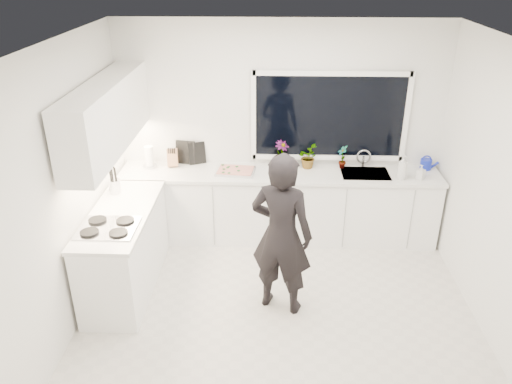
{
  "coord_description": "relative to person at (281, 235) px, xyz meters",
  "views": [
    {
      "loc": [
        -0.08,
        -4.19,
        3.37
      ],
      "look_at": [
        -0.25,
        0.4,
        1.15
      ],
      "focal_mm": 35.0,
      "sensor_mm": 36.0,
      "label": 1
    }
  ],
  "objects": [
    {
      "name": "sink",
      "position": [
        1.04,
        1.41,
        0.01
      ],
      "size": [
        0.58,
        0.42,
        0.14
      ],
      "primitive_type": "cube",
      "color": "silver",
      "rests_on": "countertop_back"
    },
    {
      "name": "floor",
      "position": [
        -0.01,
        -0.04,
        -0.87
      ],
      "size": [
        4.0,
        3.5,
        0.02
      ],
      "primitive_type": "cube",
      "color": "beige",
      "rests_on": "ground"
    },
    {
      "name": "countertop_back",
      "position": [
        -0.01,
        1.4,
        0.04
      ],
      "size": [
        3.94,
        0.62,
        0.04
      ],
      "primitive_type": "cube",
      "color": "silver",
      "rests_on": "base_cabinets_back"
    },
    {
      "name": "base_cabinets_back",
      "position": [
        -0.01,
        1.41,
        -0.42
      ],
      "size": [
        3.92,
        0.58,
        0.88
      ],
      "primitive_type": "cube",
      "color": "white",
      "rests_on": "floor"
    },
    {
      "name": "countertop_left",
      "position": [
        -1.68,
        0.31,
        0.04
      ],
      "size": [
        0.62,
        1.6,
        0.04
      ],
      "primitive_type": "cube",
      "color": "silver",
      "rests_on": "base_cabinets_left"
    },
    {
      "name": "window",
      "position": [
        0.59,
        1.68,
        0.69
      ],
      "size": [
        1.8,
        0.02,
        1.0
      ],
      "primitive_type": "cube",
      "color": "black",
      "rests_on": "wall_back"
    },
    {
      "name": "picture_frame_large",
      "position": [
        -1.06,
        1.65,
        0.2
      ],
      "size": [
        0.21,
        0.11,
        0.28
      ],
      "primitive_type": "cube",
      "rotation": [
        0.0,
        0.0,
        0.42
      ],
      "color": "black",
      "rests_on": "countertop_back"
    },
    {
      "name": "faucet",
      "position": [
        1.04,
        1.61,
        0.17
      ],
      "size": [
        0.03,
        0.03,
        0.22
      ],
      "primitive_type": "cylinder",
      "color": "silver",
      "rests_on": "countertop_back"
    },
    {
      "name": "paper_towel_roll",
      "position": [
        -1.64,
        1.51,
        0.19
      ],
      "size": [
        0.14,
        0.14,
        0.26
      ],
      "primitive_type": "cylinder",
      "rotation": [
        0.0,
        0.0,
        -0.36
      ],
      "color": "white",
      "rests_on": "countertop_back"
    },
    {
      "name": "knife_block",
      "position": [
        -1.36,
        1.55,
        0.17
      ],
      "size": [
        0.14,
        0.12,
        0.22
      ],
      "primitive_type": "cube",
      "rotation": [
        0.0,
        0.0,
        0.15
      ],
      "color": "olive",
      "rests_on": "countertop_back"
    },
    {
      "name": "person",
      "position": [
        0.0,
        0.0,
        0.0
      ],
      "size": [
        0.73,
        0.59,
        1.72
      ],
      "primitive_type": "imported",
      "rotation": [
        0.0,
        0.0,
        2.81
      ],
      "color": "black",
      "rests_on": "floor"
    },
    {
      "name": "stovetop",
      "position": [
        -1.7,
        -0.04,
        0.07
      ],
      "size": [
        0.56,
        0.48,
        0.03
      ],
      "primitive_type": "cube",
      "color": "black",
      "rests_on": "countertop_left"
    },
    {
      "name": "ceiling",
      "position": [
        -0.01,
        -0.04,
        1.85
      ],
      "size": [
        4.0,
        3.5,
        0.02
      ],
      "primitive_type": "cube",
      "color": "white",
      "rests_on": "wall_back"
    },
    {
      "name": "soap_bottles",
      "position": [
        1.49,
        1.26,
        0.2
      ],
      "size": [
        0.36,
        0.15,
        0.3
      ],
      "color": "#D8BF66",
      "rests_on": "countertop_back"
    },
    {
      "name": "watering_can",
      "position": [
        1.81,
        1.57,
        0.12
      ],
      "size": [
        0.17,
        0.17,
        0.13
      ],
      "primitive_type": "cylinder",
      "rotation": [
        0.0,
        0.0,
        -0.28
      ],
      "color": "#1222AC",
      "rests_on": "countertop_back"
    },
    {
      "name": "upper_cabinets",
      "position": [
        -1.8,
        0.66,
        0.99
      ],
      "size": [
        0.34,
        2.1,
        0.7
      ],
      "primitive_type": "cube",
      "color": "white",
      "rests_on": "wall_left"
    },
    {
      "name": "pizza",
      "position": [
        -0.55,
        1.38,
        0.09
      ],
      "size": [
        0.45,
        0.35,
        0.01
      ],
      "primitive_type": "cube",
      "rotation": [
        0.0,
        0.0,
        -0.11
      ],
      "color": "#AD171A",
      "rests_on": "pizza_tray"
    },
    {
      "name": "pizza_tray",
      "position": [
        -0.55,
        1.38,
        0.07
      ],
      "size": [
        0.5,
        0.39,
        0.03
      ],
      "primitive_type": "cube",
      "rotation": [
        0.0,
        0.0,
        -0.11
      ],
      "color": "silver",
      "rests_on": "countertop_back"
    },
    {
      "name": "base_cabinets_left",
      "position": [
        -1.68,
        0.31,
        -0.42
      ],
      "size": [
        0.58,
        1.6,
        0.88
      ],
      "primitive_type": "cube",
      "color": "white",
      "rests_on": "floor"
    },
    {
      "name": "wall_right",
      "position": [
        2.0,
        -0.04,
        0.49
      ],
      "size": [
        0.02,
        3.5,
        2.7
      ],
      "primitive_type": "cube",
      "color": "white",
      "rests_on": "ground"
    },
    {
      "name": "herb_plants",
      "position": [
        0.28,
        1.57,
        0.21
      ],
      "size": [
        0.96,
        0.27,
        0.34
      ],
      "color": "#26662D",
      "rests_on": "countertop_back"
    },
    {
      "name": "wall_back",
      "position": [
        -0.01,
        1.72,
        0.49
      ],
      "size": [
        4.0,
        0.02,
        2.7
      ],
      "primitive_type": "cube",
      "color": "white",
      "rests_on": "ground"
    },
    {
      "name": "wall_left",
      "position": [
        -2.02,
        -0.04,
        0.49
      ],
      "size": [
        0.02,
        3.5,
        2.7
      ],
      "primitive_type": "cube",
      "color": "white",
      "rests_on": "ground"
    },
    {
      "name": "utensil_crock",
      "position": [
        -1.86,
        0.76,
        0.14
      ],
      "size": [
        0.17,
        0.17,
        0.16
      ],
      "primitive_type": "cylinder",
      "rotation": [
        0.0,
        0.0,
        0.34
      ],
      "color": "silver",
      "rests_on": "countertop_left"
    },
    {
      "name": "picture_frame_small",
      "position": [
        -1.21,
        1.65,
        0.21
      ],
      "size": [
        0.25,
        0.06,
        0.3
      ],
      "primitive_type": "cube",
      "rotation": [
        0.0,
        0.0,
        -0.17
      ],
      "color": "black",
      "rests_on": "countertop_back"
    }
  ]
}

